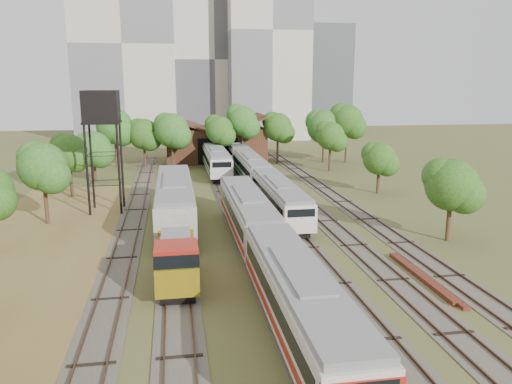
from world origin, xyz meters
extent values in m
plane|color=#475123|center=(0.00, 0.00, 0.00)|extent=(240.00, 240.00, 0.00)
cube|color=brown|center=(-18.00, 8.00, 0.02)|extent=(14.00, 60.00, 0.04)
cube|color=#4C473D|center=(-12.00, 25.00, 0.03)|extent=(2.60, 80.00, 0.06)
cube|color=#472D1E|center=(-12.72, 25.00, 0.12)|extent=(0.08, 80.00, 0.14)
cube|color=#472D1E|center=(-11.28, 25.00, 0.12)|extent=(0.08, 80.00, 0.14)
cube|color=#4C473D|center=(-8.00, 25.00, 0.03)|extent=(2.60, 80.00, 0.06)
cube|color=#472D1E|center=(-8.72, 25.00, 0.12)|extent=(0.08, 80.00, 0.14)
cube|color=#472D1E|center=(-7.28, 25.00, 0.12)|extent=(0.08, 80.00, 0.14)
cube|color=#4C473D|center=(-2.00, 25.00, 0.03)|extent=(2.60, 80.00, 0.06)
cube|color=#472D1E|center=(-2.72, 25.00, 0.12)|extent=(0.08, 80.00, 0.14)
cube|color=#472D1E|center=(-1.28, 25.00, 0.12)|extent=(0.08, 80.00, 0.14)
cube|color=#4C473D|center=(2.00, 25.00, 0.03)|extent=(2.60, 80.00, 0.06)
cube|color=#472D1E|center=(1.28, 25.00, 0.12)|extent=(0.08, 80.00, 0.14)
cube|color=#472D1E|center=(2.72, 25.00, 0.12)|extent=(0.08, 80.00, 0.14)
cube|color=#4C473D|center=(6.00, 25.00, 0.03)|extent=(2.60, 80.00, 0.06)
cube|color=#472D1E|center=(5.28, 25.00, 0.12)|extent=(0.08, 80.00, 0.14)
cube|color=#472D1E|center=(6.72, 25.00, 0.12)|extent=(0.08, 80.00, 0.14)
cube|color=#4C473D|center=(10.00, 25.00, 0.03)|extent=(2.60, 80.00, 0.06)
cube|color=#472D1E|center=(9.28, 25.00, 0.12)|extent=(0.08, 80.00, 0.14)
cube|color=#472D1E|center=(10.72, 25.00, 0.12)|extent=(0.08, 80.00, 0.14)
cube|color=black|center=(-2.00, -3.18, 0.40)|extent=(2.21, 15.64, 0.80)
cube|color=beige|center=(-2.00, -3.18, 2.06)|extent=(2.91, 17.00, 2.51)
cube|color=black|center=(-2.00, -3.18, 2.36)|extent=(2.97, 15.64, 0.85)
cube|color=slate|center=(-2.00, -3.18, 3.50)|extent=(2.68, 16.66, 0.36)
cube|color=maroon|center=(-2.00, -3.18, 1.36)|extent=(2.97, 16.66, 0.45)
cube|color=black|center=(-2.00, 14.32, 0.40)|extent=(2.21, 15.64, 0.80)
cube|color=beige|center=(-2.00, 14.32, 2.06)|extent=(2.91, 17.00, 2.51)
cube|color=black|center=(-2.00, 14.32, 2.36)|extent=(2.97, 15.64, 0.85)
cube|color=slate|center=(-2.00, 14.32, 3.50)|extent=(2.68, 16.66, 0.36)
cube|color=maroon|center=(-2.00, 14.32, 1.36)|extent=(2.97, 16.66, 0.45)
cube|color=black|center=(2.00, 20.50, 0.37)|extent=(2.04, 15.64, 0.74)
cube|color=beige|center=(2.00, 20.50, 1.91)|extent=(2.69, 17.00, 2.32)
cube|color=black|center=(2.00, 20.50, 2.18)|extent=(2.75, 15.64, 0.79)
cube|color=slate|center=(2.00, 20.50, 3.23)|extent=(2.48, 16.66, 0.33)
cube|color=#165929|center=(2.00, 20.50, 1.25)|extent=(2.75, 16.66, 0.42)
cube|color=beige|center=(2.00, 12.05, 1.79)|extent=(2.73, 0.25, 2.09)
cube|color=black|center=(2.00, 38.00, 0.37)|extent=(2.04, 15.64, 0.74)
cube|color=beige|center=(2.00, 38.00, 1.91)|extent=(2.69, 17.00, 2.32)
cube|color=black|center=(2.00, 38.00, 2.18)|extent=(2.75, 15.64, 0.79)
cube|color=slate|center=(2.00, 38.00, 3.23)|extent=(2.48, 16.66, 0.33)
cube|color=#165929|center=(2.00, 38.00, 1.25)|extent=(2.75, 16.66, 0.42)
cube|color=black|center=(2.00, 55.50, 0.37)|extent=(2.04, 15.64, 0.74)
cube|color=beige|center=(2.00, 55.50, 1.91)|extent=(2.69, 17.00, 2.32)
cube|color=black|center=(2.00, 55.50, 2.18)|extent=(2.75, 15.64, 0.79)
cube|color=slate|center=(2.00, 55.50, 3.23)|extent=(2.48, 16.66, 0.33)
cube|color=#165929|center=(2.00, 55.50, 1.25)|extent=(2.75, 16.66, 0.42)
cube|color=black|center=(-2.00, 44.32, 0.40)|extent=(2.18, 14.72, 0.79)
cube|color=beige|center=(-2.00, 44.32, 2.03)|extent=(2.87, 16.00, 2.48)
cube|color=black|center=(-2.00, 44.32, 2.33)|extent=(2.93, 14.72, 0.84)
cube|color=slate|center=(-2.00, 44.32, 3.45)|extent=(2.64, 15.68, 0.36)
cube|color=#165929|center=(-2.00, 44.32, 1.34)|extent=(2.93, 15.68, 0.45)
cube|color=beige|center=(-2.00, 36.37, 1.91)|extent=(2.91, 0.25, 2.23)
cube|color=black|center=(-8.00, 5.28, 0.42)|extent=(2.08, 7.20, 0.85)
cube|color=maroon|center=(-8.00, 6.08, 1.56)|extent=(2.36, 4.40, 1.42)
cube|color=maroon|center=(-8.00, 2.68, 2.12)|extent=(2.55, 2.45, 2.55)
cube|color=black|center=(-8.00, 2.68, 2.74)|extent=(2.60, 2.50, 0.85)
cube|color=gold|center=(-8.00, 1.33, 1.51)|extent=(2.55, 0.20, 1.70)
cube|color=gold|center=(-8.00, 9.23, 1.51)|extent=(2.55, 0.20, 1.70)
cube|color=slate|center=(-8.00, 5.28, 3.11)|extent=(1.89, 3.60, 0.19)
cube|color=black|center=(-8.00, 19.28, 0.45)|extent=(2.45, 16.56, 0.89)
cube|color=gray|center=(-8.00, 19.28, 2.28)|extent=(3.23, 18.00, 2.78)
cube|color=black|center=(-8.00, 19.28, 2.62)|extent=(3.29, 16.56, 0.95)
cube|color=slate|center=(-8.00, 19.28, 3.88)|extent=(2.97, 17.64, 0.40)
cylinder|color=black|center=(-16.23, 23.70, 4.42)|extent=(0.22, 0.22, 8.84)
cylinder|color=black|center=(-13.25, 23.70, 4.42)|extent=(0.22, 0.22, 8.84)
cylinder|color=black|center=(-16.23, 26.68, 4.42)|extent=(0.22, 0.22, 8.84)
cylinder|color=black|center=(-13.25, 26.68, 4.42)|extent=(0.22, 0.22, 8.84)
cube|color=black|center=(-14.74, 25.19, 8.94)|extent=(3.48, 3.48, 0.20)
cube|color=black|center=(-14.74, 25.19, 10.53)|extent=(3.32, 3.32, 2.98)
cube|color=#5F281B|center=(8.00, 3.26, 0.15)|extent=(0.58, 8.70, 0.29)
cube|color=#5F281B|center=(8.20, 1.87, 0.12)|extent=(0.45, 7.24, 0.24)
cube|color=#3B2015|center=(-1.00, 58.00, 2.75)|extent=(16.00, 11.00, 5.50)
cube|color=#3B2015|center=(-5.00, 58.00, 6.10)|extent=(8.45, 11.55, 2.96)
cube|color=#3B2015|center=(3.00, 58.00, 6.10)|extent=(8.45, 11.55, 2.96)
cube|color=black|center=(-1.00, 52.55, 2.20)|extent=(6.40, 0.15, 4.12)
cylinder|color=#382616|center=(-19.62, 21.21, 2.09)|extent=(0.36, 0.36, 4.19)
sphere|color=#154813|center=(-19.62, 21.21, 5.33)|extent=(4.38, 4.38, 4.38)
cylinder|color=#382616|center=(-19.51, 32.53, 2.03)|extent=(0.36, 0.36, 4.06)
sphere|color=#154813|center=(-19.51, 32.53, 5.17)|extent=(3.99, 3.99, 3.99)
cylinder|color=#382616|center=(-18.18, 41.13, 1.70)|extent=(0.36, 0.36, 3.40)
sphere|color=#154813|center=(-18.18, 41.13, 4.32)|extent=(4.66, 4.66, 4.66)
cylinder|color=#382616|center=(-16.66, 52.83, 2.47)|extent=(0.36, 0.36, 4.95)
sphere|color=#154813|center=(-16.66, 52.83, 6.29)|extent=(5.46, 5.46, 5.46)
cylinder|color=#382616|center=(-12.31, 51.78, 2.03)|extent=(0.36, 0.36, 4.05)
sphere|color=#154813|center=(-12.31, 51.78, 5.15)|extent=(4.67, 4.67, 4.67)
cylinder|color=#382616|center=(-8.10, 49.89, 2.29)|extent=(0.36, 0.36, 4.57)
sphere|color=#154813|center=(-8.10, 49.89, 5.82)|extent=(5.11, 5.11, 5.11)
cylinder|color=#382616|center=(-0.97, 49.89, 2.27)|extent=(0.36, 0.36, 4.54)
sphere|color=#154813|center=(-0.97, 49.89, 5.78)|extent=(4.21, 4.21, 4.21)
cylinder|color=#382616|center=(2.80, 51.76, 2.74)|extent=(0.36, 0.36, 5.49)
sphere|color=#154813|center=(2.80, 51.76, 6.98)|extent=(4.65, 4.65, 4.65)
cylinder|color=#382616|center=(8.64, 52.77, 2.29)|extent=(0.36, 0.36, 4.58)
sphere|color=#154813|center=(8.64, 52.77, 5.83)|extent=(4.58, 4.58, 4.58)
cylinder|color=#382616|center=(16.34, 52.82, 2.26)|extent=(0.36, 0.36, 4.52)
sphere|color=#154813|center=(16.34, 52.82, 5.75)|extent=(5.54, 5.54, 5.54)
cylinder|color=#382616|center=(19.83, 51.75, 2.67)|extent=(0.36, 0.36, 5.33)
sphere|color=#154813|center=(19.83, 51.75, 6.79)|extent=(5.19, 5.19, 5.19)
cylinder|color=#382616|center=(14.05, 10.52, 1.83)|extent=(0.36, 0.36, 3.67)
sphere|color=#154813|center=(14.05, 10.52, 4.66)|extent=(4.23, 4.23, 4.23)
cylinder|color=#382616|center=(15.65, 28.66, 1.61)|extent=(0.36, 0.36, 3.23)
sphere|color=#154813|center=(15.65, 28.66, 4.11)|extent=(3.80, 3.80, 3.80)
cylinder|color=#382616|center=(14.70, 44.21, 2.04)|extent=(0.36, 0.36, 4.08)
sphere|color=#154813|center=(14.70, 44.21, 5.20)|extent=(4.11, 4.11, 4.11)
cube|color=#BAB5A3|center=(-18.00, 95.00, 21.00)|extent=(22.00, 16.00, 42.00)
cube|color=#B9B2A8|center=(2.00, 100.00, 18.00)|extent=(20.00, 18.00, 36.00)
cube|color=#BAB5A3|center=(14.00, 92.00, 24.00)|extent=(18.00, 16.00, 48.00)
cube|color=#43474C|center=(34.00, 110.00, 14.00)|extent=(12.00, 12.00, 28.00)
camera|label=1|loc=(-7.95, -25.65, 12.66)|focal=35.00mm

